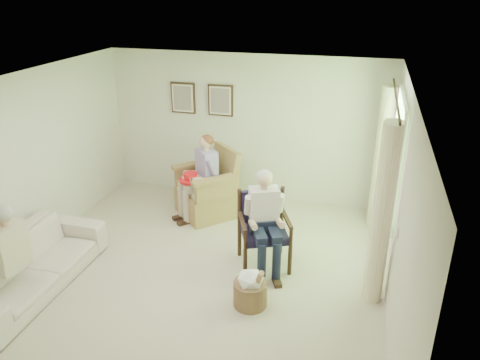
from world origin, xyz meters
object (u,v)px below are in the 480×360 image
at_px(sofa, 30,265).
at_px(person_sofa, 5,251).
at_px(wood_armchair, 266,226).
at_px(person_dark, 263,215).
at_px(red_hat, 191,178).
at_px(person_wicker, 204,172).
at_px(wicker_armchair, 207,194).
at_px(hatbox, 251,288).

relative_size(sofa, person_sofa, 1.74).
bearing_deg(person_sofa, wood_armchair, 131.19).
distance_m(person_dark, red_hat, 1.84).
height_order(sofa, person_sofa, person_sofa).
relative_size(person_wicker, red_hat, 3.69).
bearing_deg(person_wicker, red_hat, -100.67).
distance_m(sofa, person_sofa, 0.54).
height_order(wood_armchair, red_hat, wood_armchair).
relative_size(wood_armchair, person_sofa, 0.79).
xyz_separation_m(wood_armchair, person_wicker, (-1.28, 1.06, 0.27)).
bearing_deg(red_hat, wicker_armchair, 56.69).
bearing_deg(hatbox, wicker_armchair, 120.76).
xyz_separation_m(person_sofa, red_hat, (1.33, 2.68, -0.01)).
height_order(person_wicker, hatbox, person_wicker).
height_order(person_dark, person_sofa, person_dark).
bearing_deg(wicker_armchair, person_wicker, -45.51).
relative_size(sofa, red_hat, 5.99).
relative_size(person_wicker, person_dark, 1.00).
bearing_deg(person_dark, hatbox, -110.49).
height_order(person_sofa, hatbox, person_sofa).
bearing_deg(wood_armchair, hatbox, -110.95).
xyz_separation_m(sofa, person_sofa, (0.00, -0.34, 0.42)).
height_order(wood_armchair, hatbox, wood_armchair).
xyz_separation_m(sofa, person_dark, (2.79, 1.23, 0.50)).
bearing_deg(person_sofa, person_dark, 128.61).
bearing_deg(red_hat, person_dark, -37.09).
distance_m(sofa, person_dark, 3.09).
relative_size(wicker_armchair, person_dark, 0.82).
xyz_separation_m(sofa, person_wicker, (1.51, 2.47, 0.50)).
bearing_deg(person_sofa, sofa, -170.85).
relative_size(person_sofa, hatbox, 2.12).
bearing_deg(wood_armchair, sofa, -176.48).
bearing_deg(person_wicker, person_sofa, -73.74).
bearing_deg(red_hat, sofa, -119.55).
bearing_deg(person_wicker, wicker_armchair, 134.49).
bearing_deg(wood_armchair, person_dark, -113.18).
distance_m(wicker_armchair, red_hat, 0.51).
relative_size(sofa, hatbox, 3.68).
bearing_deg(person_wicker, sofa, -76.96).
relative_size(wicker_armchair, person_sofa, 0.88).
height_order(wicker_armchair, red_hat, wicker_armchair).
xyz_separation_m(wicker_armchair, person_dark, (1.28, -1.38, 0.46)).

